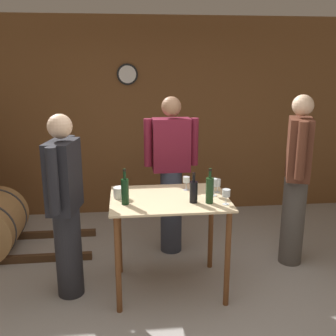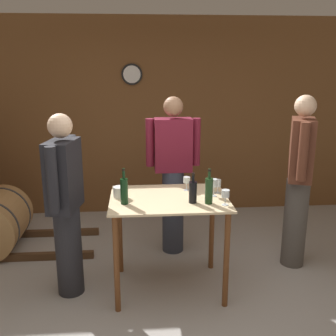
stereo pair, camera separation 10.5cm
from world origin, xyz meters
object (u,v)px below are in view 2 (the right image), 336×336
at_px(wine_glass_near_left, 187,180).
at_px(ice_bucket, 120,192).
at_px(wine_bottle_left, 193,191).
at_px(person_host, 65,203).
at_px(wine_glass_near_right, 225,194).
at_px(wine_bottle_center, 209,190).
at_px(wine_glass_far_side, 218,184).
at_px(person_visitor_with_scarf, 299,178).
at_px(wine_glass_near_center, 214,184).
at_px(person_visitor_bearded, 173,172).
at_px(wine_bottle_far_left, 124,190).

height_order(wine_glass_near_left, ice_bucket, wine_glass_near_left).
height_order(wine_bottle_left, person_host, person_host).
bearing_deg(wine_bottle_left, wine_glass_near_left, 91.54).
distance_m(wine_glass_near_left, wine_glass_near_right, 0.51).
distance_m(wine_bottle_center, wine_glass_near_right, 0.15).
bearing_deg(wine_glass_near_left, wine_bottle_left, -88.46).
relative_size(wine_glass_near_right, wine_glass_far_side, 1.03).
relative_size(wine_glass_near_left, person_host, 0.08).
xyz_separation_m(wine_glass_near_right, person_visitor_with_scarf, (0.89, 0.59, -0.06)).
xyz_separation_m(wine_glass_near_center, person_host, (-1.33, -0.01, -0.14)).
height_order(wine_glass_near_center, wine_glass_near_right, wine_glass_near_center).
relative_size(wine_glass_far_side, person_visitor_bearded, 0.08).
bearing_deg(wine_glass_near_left, wine_glass_near_center, -39.88).
bearing_deg(person_visitor_bearded, wine_bottle_left, -84.66).
bearing_deg(wine_glass_near_left, person_visitor_with_scarf, 7.82).
xyz_separation_m(wine_bottle_center, ice_bucket, (-0.77, 0.22, -0.07)).
bearing_deg(wine_bottle_center, person_host, 172.01).
height_order(wine_bottle_far_left, wine_glass_near_center, wine_bottle_far_left).
xyz_separation_m(wine_bottle_far_left, person_host, (-0.53, 0.13, -0.14)).
distance_m(wine_bottle_center, wine_glass_far_side, 0.31).
distance_m(wine_bottle_left, wine_glass_far_side, 0.36).
distance_m(wine_glass_near_center, ice_bucket, 0.86).
xyz_separation_m(wine_glass_near_right, person_host, (-1.39, 0.23, -0.12)).
bearing_deg(ice_bucket, wine_glass_near_left, 14.28).
relative_size(wine_glass_near_right, ice_bucket, 1.17).
bearing_deg(wine_bottle_far_left, person_visitor_with_scarf, 15.58).
bearing_deg(person_host, wine_glass_far_side, 3.97).
xyz_separation_m(wine_bottle_center, wine_glass_near_left, (-0.14, 0.38, -0.02)).
bearing_deg(person_host, person_visitor_bearded, 37.17).
bearing_deg(wine_bottle_far_left, wine_bottle_left, -2.04).
bearing_deg(wine_bottle_center, wine_glass_near_left, 110.90).
xyz_separation_m(person_host, person_visitor_bearded, (1.03, 0.78, 0.04)).
distance_m(ice_bucket, person_visitor_bearded, 0.92).
bearing_deg(wine_glass_near_right, wine_bottle_left, 163.48).
relative_size(ice_bucket, person_host, 0.07).
height_order(person_host, person_visitor_with_scarf, person_visitor_with_scarf).
height_order(wine_glass_near_right, ice_bucket, wine_glass_near_right).
distance_m(wine_bottle_left, person_visitor_bearded, 0.94).
relative_size(wine_bottle_left, wine_glass_near_left, 2.03).
bearing_deg(wine_bottle_far_left, wine_glass_near_center, 9.82).
relative_size(wine_bottle_far_left, person_visitor_bearded, 0.18).
xyz_separation_m(wine_bottle_far_left, wine_glass_near_left, (0.58, 0.33, -0.03)).
height_order(wine_bottle_left, person_visitor_bearded, person_visitor_bearded).
bearing_deg(wine_glass_near_left, wine_bottle_center, -69.10).
xyz_separation_m(wine_glass_near_left, ice_bucket, (-0.63, -0.16, -0.05)).
relative_size(wine_bottle_far_left, wine_bottle_left, 1.17).
xyz_separation_m(wine_bottle_far_left, wine_glass_near_right, (0.86, -0.10, -0.02)).
distance_m(wine_glass_far_side, ice_bucket, 0.91).
height_order(wine_glass_near_right, person_visitor_bearded, person_visitor_bearded).
bearing_deg(wine_bottle_left, person_host, 172.50).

